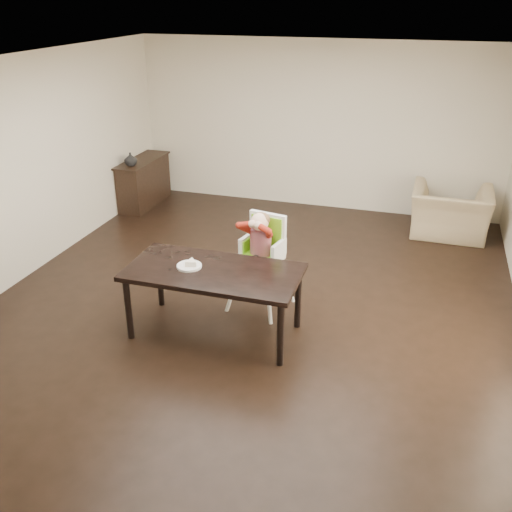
{
  "coord_description": "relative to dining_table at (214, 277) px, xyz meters",
  "views": [
    {
      "loc": [
        1.78,
        -5.65,
        3.38
      ],
      "look_at": [
        0.15,
        -0.37,
        0.78
      ],
      "focal_mm": 40.0,
      "sensor_mm": 36.0,
      "label": 1
    }
  ],
  "objects": [
    {
      "name": "sideboard",
      "position": [
        -2.59,
        3.43,
        -0.27
      ],
      "size": [
        0.44,
        1.26,
        0.79
      ],
      "color": "black",
      "rests_on": "ground"
    },
    {
      "name": "dining_table",
      "position": [
        0.0,
        0.0,
        0.0
      ],
      "size": [
        1.8,
        0.9,
        0.75
      ],
      "color": "black",
      "rests_on": "ground"
    },
    {
      "name": "ground",
      "position": [
        0.19,
        0.76,
        -0.67
      ],
      "size": [
        7.0,
        7.0,
        0.0
      ],
      "primitive_type": "plane",
      "color": "black",
      "rests_on": "ground"
    },
    {
      "name": "room_walls",
      "position": [
        0.19,
        0.76,
        1.18
      ],
      "size": [
        6.02,
        7.02,
        2.71
      ],
      "color": "beige",
      "rests_on": "ground"
    },
    {
      "name": "armchair",
      "position": [
        2.39,
        3.55,
        -0.18
      ],
      "size": [
        1.13,
        0.75,
        0.98
      ],
      "primitive_type": "imported",
      "rotation": [
        0.0,
        0.0,
        3.13
      ],
      "color": "tan",
      "rests_on": "ground"
    },
    {
      "name": "vase",
      "position": [
        -2.59,
        3.06,
        0.22
      ],
      "size": [
        0.25,
        0.26,
        0.2
      ],
      "primitive_type": "imported",
      "rotation": [
        0.0,
        0.0,
        0.28
      ],
      "color": "#99999E",
      "rests_on": "sideboard"
    },
    {
      "name": "plate",
      "position": [
        -0.26,
        -0.01,
        0.11
      ],
      "size": [
        0.31,
        0.31,
        0.07
      ],
      "rotation": [
        0.0,
        0.0,
        -0.18
      ],
      "color": "white",
      "rests_on": "dining_table"
    },
    {
      "name": "high_chair",
      "position": [
        0.31,
        0.7,
        0.15
      ],
      "size": [
        0.58,
        0.58,
        1.17
      ],
      "rotation": [
        0.0,
        0.0,
        -0.21
      ],
      "color": "white",
      "rests_on": "ground"
    }
  ]
}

